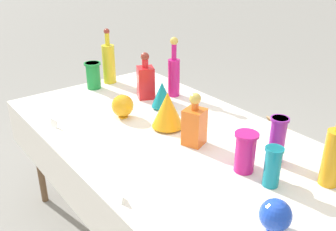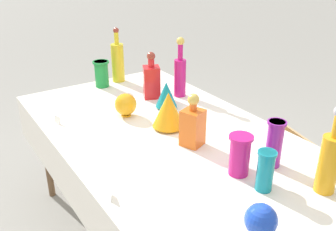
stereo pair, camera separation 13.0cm
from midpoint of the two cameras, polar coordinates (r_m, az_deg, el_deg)
The scene contains 17 objects.
display_table at distance 1.98m, azimuth 1.12°, elevation -4.22°, with size 1.93×1.09×0.76m.
tall_bottle_0 at distance 1.62m, azimuth 25.54°, elevation -6.26°, with size 0.08×0.08×0.37m.
tall_bottle_1 at distance 2.41m, azimuth 3.40°, elevation 6.37°, with size 0.08×0.08×0.39m.
tall_bottle_3 at distance 2.70m, azimuth -6.29°, elevation 8.22°, with size 0.09×0.09×0.39m.
square_decanter_0 at distance 2.39m, azimuth -0.97°, elevation 5.43°, with size 0.13×0.13×0.30m.
square_decanter_1 at distance 1.82m, azimuth 5.83°, elevation -1.43°, with size 0.13×0.13×0.27m.
slender_vase_0 at distance 1.56m, azimuth 16.98°, elevation -7.93°, with size 0.08×0.08×0.17m.
slender_vase_1 at distance 1.63m, azimuth 13.17°, elevation -5.73°, with size 0.10×0.10×0.18m.
slender_vase_2 at distance 1.73m, azimuth 18.03°, elevation -3.94°, with size 0.08×0.08×0.22m.
slender_vase_3 at distance 2.62m, azimuth -8.70°, elevation 6.42°, with size 0.11×0.11×0.18m.
fluted_vase_0 at distance 2.24m, azimuth 1.39°, elevation 3.20°, with size 0.13×0.13×0.16m.
fluted_vase_1 at distance 1.99m, azimuth 1.95°, elevation 0.88°, with size 0.17×0.17×0.20m.
round_bowl_0 at distance 2.15m, azimuth -4.76°, elevation 1.66°, with size 0.13×0.13×0.13m.
round_bowl_1 at distance 1.36m, azimuth 16.76°, elevation -15.08°, with size 0.11×0.11×0.12m.
price_tag_left at distance 1.50m, azimuth -6.30°, elevation -11.87°, with size 0.06×0.01×0.03m, color white.
price_tag_center at distance 2.14m, azimuth -14.83°, elevation -0.66°, with size 0.05×0.01×0.04m, color white.
cardboard_box_behind_left at distance 2.94m, azimuth 18.55°, elevation -7.40°, with size 0.63×0.54×0.42m.
Camera 2 is at (1.47, -0.97, 1.67)m, focal length 40.00 mm.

